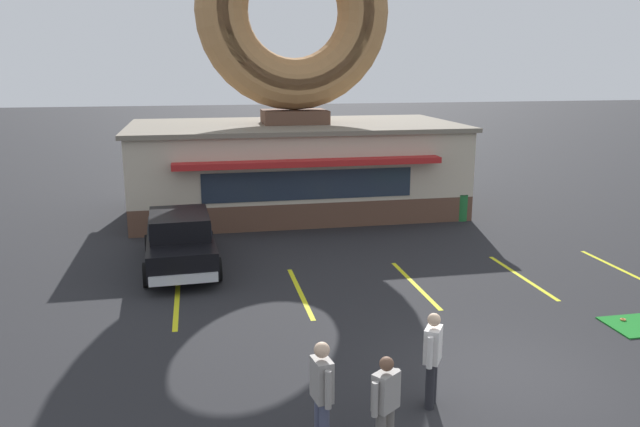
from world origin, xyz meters
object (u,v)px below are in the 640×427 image
Objects in this scene: pedestrian_leather_jacket_man at (322,392)px; trash_bin at (461,206)px; car_black at (180,238)px; pedestrian_hooded_kid at (386,403)px; pedestrian_blue_sweater_man at (432,355)px.

trash_bin is at bearing 58.79° from pedestrian_leather_jacket_man.
pedestrian_hooded_kid is at bearing -72.03° from car_black.
pedestrian_leather_jacket_man is (2.17, -9.05, 0.09)m from car_black.
pedestrian_blue_sweater_man is 2.21m from pedestrian_leather_jacket_man.
pedestrian_blue_sweater_man is 1.68× the size of trash_bin.
pedestrian_blue_sweater_man reaches higher than trash_bin.
pedestrian_leather_jacket_man reaches higher than pedestrian_blue_sweater_man.
pedestrian_blue_sweater_man is (4.19, -8.16, 0.03)m from car_black.
pedestrian_leather_jacket_man is 1.78× the size of trash_bin.
pedestrian_leather_jacket_man is at bearing -156.16° from pedestrian_blue_sweater_man.
pedestrian_leather_jacket_man is (-0.86, 0.29, 0.10)m from pedestrian_hooded_kid.
pedestrian_blue_sweater_man is at bearing -62.80° from car_black.
pedestrian_hooded_kid is 0.92m from pedestrian_leather_jacket_man.
pedestrian_hooded_kid is at bearing -18.63° from pedestrian_leather_jacket_man.
pedestrian_blue_sweater_man is at bearing 23.84° from pedestrian_leather_jacket_man.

